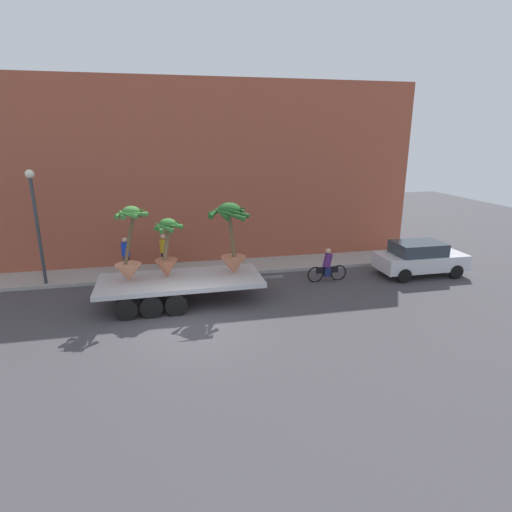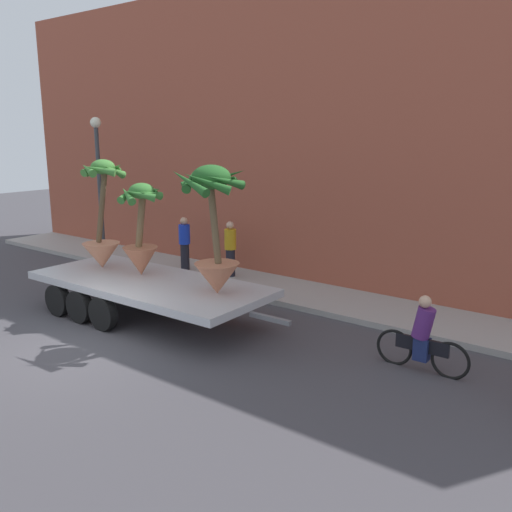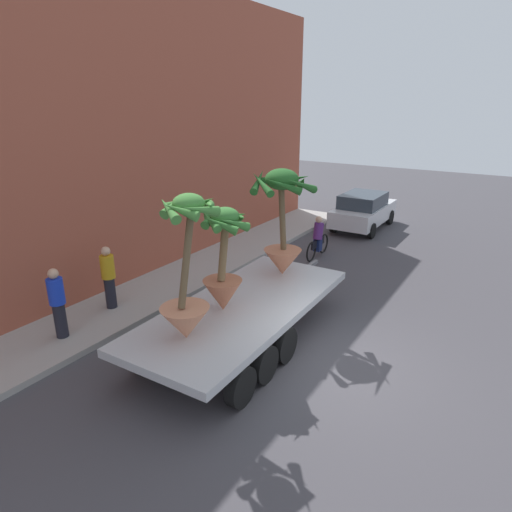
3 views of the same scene
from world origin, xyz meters
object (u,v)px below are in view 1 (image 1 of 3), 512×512
potted_palm_rear (231,239)px  pedestrian_near_gate (126,255)px  potted_palm_middle (130,252)px  pedestrian_far_left (164,251)px  potted_palm_front (167,252)px  street_lamp (35,213)px  cyclist (327,267)px  flatbed_trailer (175,284)px  parked_car (420,258)px

potted_palm_rear → pedestrian_near_gate: bearing=141.5°
potted_palm_middle → pedestrian_far_left: potted_palm_middle is taller
potted_palm_front → street_lamp: (-5.20, 2.76, 1.21)m
potted_palm_middle → cyclist: 8.46m
potted_palm_middle → street_lamp: 4.92m
potted_palm_middle → flatbed_trailer: bearing=-3.7°
potted_palm_front → street_lamp: bearing=152.0°
cyclist → parked_car: parked_car is taller
flatbed_trailer → pedestrian_far_left: size_ratio=4.24×
cyclist → street_lamp: (-12.11, 1.88, 2.56)m
parked_car → street_lamp: street_lamp is taller
pedestrian_near_gate → flatbed_trailer: bearing=-60.2°
potted_palm_front → pedestrian_near_gate: bearing=118.8°
street_lamp → parked_car: bearing=-6.8°
potted_palm_middle → parked_car: (12.78, 0.91, -1.31)m
potted_palm_middle → pedestrian_near_gate: size_ratio=1.67×
potted_palm_rear → cyclist: (4.43, 0.95, -1.74)m
flatbed_trailer → potted_palm_rear: 2.80m
potted_palm_front → street_lamp: size_ratio=0.48×
potted_palm_front → street_lamp: 6.01m
potted_palm_middle → parked_car: size_ratio=0.71×
potted_palm_middle → street_lamp: (-3.84, 2.88, 1.09)m
pedestrian_far_left → street_lamp: size_ratio=0.35×
pedestrian_near_gate → potted_palm_front: bearing=-61.2°
cyclist → parked_car: bearing=-1.1°
pedestrian_near_gate → pedestrian_far_left: 1.71m
potted_palm_rear → cyclist: potted_palm_rear is taller
parked_car → potted_palm_front: bearing=-176.0°
potted_palm_rear → pedestrian_far_left: (-2.66, 3.72, -1.37)m
pedestrian_near_gate → pedestrian_far_left: (1.69, 0.26, 0.00)m
pedestrian_near_gate → pedestrian_far_left: same height
cyclist → pedestrian_far_left: bearing=158.6°
cyclist → pedestrian_near_gate: (-8.78, 2.51, 0.37)m
potted_palm_rear → potted_palm_front: potted_palm_rear is taller
potted_palm_front → parked_car: (11.42, 0.79, -1.19)m
potted_palm_middle → pedestrian_far_left: size_ratio=1.67×
potted_palm_rear → pedestrian_far_left: bearing=125.5°
potted_palm_middle → cyclist: potted_palm_middle is taller
potted_palm_middle → cyclist: bearing=6.9°
potted_palm_rear → pedestrian_near_gate: potted_palm_rear is taller
potted_palm_rear → cyclist: 4.85m
street_lamp → potted_palm_front: bearing=-28.0°
flatbed_trailer → potted_palm_front: 1.28m
flatbed_trailer → parked_car: (11.21, 1.01, 0.05)m
pedestrian_near_gate → street_lamp: (-3.33, -0.63, 2.19)m
potted_palm_front → cyclist: bearing=7.2°
potted_palm_rear → flatbed_trailer: bearing=-176.2°
flatbed_trailer → potted_palm_middle: bearing=176.3°
cyclist → parked_car: 4.51m
potted_palm_middle → pedestrian_far_left: bearing=72.6°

